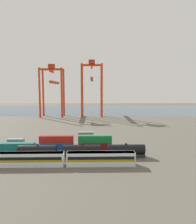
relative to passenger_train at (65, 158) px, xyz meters
name	(u,v)px	position (x,y,z in m)	size (l,w,h in m)	color
ground_plane	(82,128)	(1.79, 59.93, -2.14)	(420.00, 420.00, 0.00)	#5B564C
harbour_water	(87,110)	(1.79, 165.92, -2.14)	(400.00, 110.00, 0.01)	#384C60
passenger_train	(65,158)	(0.00, 0.00, 0.00)	(39.97, 3.14, 3.90)	silver
freight_tank_row	(82,151)	(4.38, 7.20, 0.00)	(40.46, 3.03, 4.49)	#232326
shipping_container_1	(18,146)	(-19.25, 16.01, -0.84)	(12.10, 2.44, 2.60)	#146066
shipping_container_2	(57,146)	(-5.29, 16.01, -0.84)	(12.10, 2.44, 2.60)	#1C4299
shipping_container_3	(56,139)	(-5.29, 16.01, 1.76)	(12.10, 2.44, 2.60)	#AD211C
shipping_container_4	(95,146)	(8.67, 16.01, -0.84)	(12.10, 2.44, 2.60)	maroon
shipping_container_5	(95,139)	(8.67, 16.01, 1.76)	(12.10, 2.44, 2.60)	#197538
shipping_container_8	(16,142)	(-22.33, 22.45, -0.84)	(6.04, 2.44, 2.60)	slate
shipping_container_9	(51,142)	(-8.59, 22.45, -0.84)	(6.04, 2.44, 2.60)	#AD211C
shipping_container_10	(86,142)	(5.14, 22.45, -0.84)	(6.04, 2.44, 2.60)	maroon
shipping_container_11	(86,135)	(5.14, 22.45, 1.76)	(6.04, 2.44, 2.60)	slate
gantry_crane_west	(53,85)	(-24.54, 111.37, 22.83)	(18.46, 37.70, 41.46)	red
gantry_crane_central	(92,83)	(7.00, 111.86, 24.77)	(17.17, 40.87, 44.85)	red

